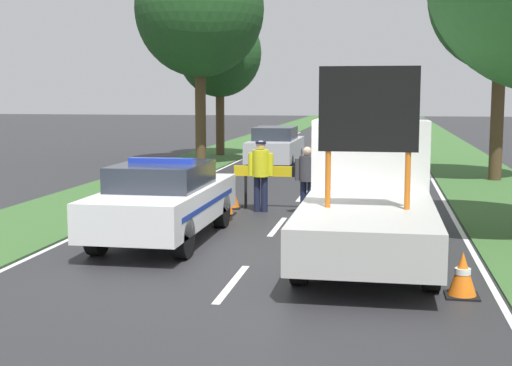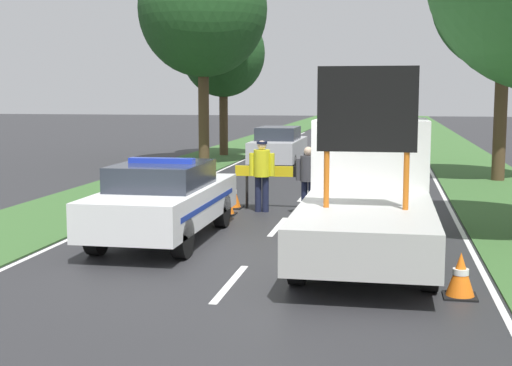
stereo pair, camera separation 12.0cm
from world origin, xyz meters
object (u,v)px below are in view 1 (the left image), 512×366
at_px(police_car, 164,199).
at_px(work_truck, 369,189).
at_px(traffic_cone_centre_front, 410,209).
at_px(traffic_cone_near_truck, 231,194).
at_px(queued_car_sedan_silver, 276,147).
at_px(road_barrier, 292,174).
at_px(queued_car_suv_grey, 373,161).
at_px(roadside_tree_near_right, 200,9).
at_px(traffic_cone_behind_barrier, 463,275).
at_px(pedestrian_civilian, 307,175).
at_px(police_officer, 261,170).
at_px(traffic_cone_near_police, 225,202).
at_px(roadside_tree_near_left, 220,54).

height_order(police_car, work_truck, work_truck).
bearing_deg(traffic_cone_centre_front, traffic_cone_near_truck, 163.03).
xyz_separation_m(work_truck, traffic_cone_centre_front, (0.86, 2.89, -0.82)).
relative_size(police_car, queued_car_sedan_silver, 1.05).
distance_m(road_barrier, traffic_cone_near_truck, 1.63).
relative_size(work_truck, traffic_cone_centre_front, 9.92).
relative_size(queued_car_suv_grey, queued_car_sedan_silver, 0.89).
distance_m(road_barrier, roadside_tree_near_right, 12.94).
bearing_deg(queued_car_sedan_silver, roadside_tree_near_right, -13.63).
xyz_separation_m(work_truck, road_barrier, (-1.98, 4.35, -0.25)).
bearing_deg(traffic_cone_behind_barrier, pedestrian_civilian, 114.21).
distance_m(police_officer, traffic_cone_near_police, 1.19).
height_order(traffic_cone_centre_front, queued_car_sedan_silver, queued_car_sedan_silver).
bearing_deg(roadside_tree_near_right, road_barrier, -64.42).
xyz_separation_m(traffic_cone_centre_front, queued_car_sedan_silver, (-4.74, 11.32, 0.50)).
bearing_deg(work_truck, queued_car_sedan_silver, -74.23).
height_order(road_barrier, traffic_cone_near_truck, road_barrier).
bearing_deg(queued_car_sedan_silver, traffic_cone_near_truck, 92.06).
relative_size(pedestrian_civilian, queued_car_sedan_silver, 0.35).
bearing_deg(traffic_cone_behind_barrier, traffic_cone_near_police, 128.08).
bearing_deg(queued_car_suv_grey, roadside_tree_near_right, -41.70).
height_order(police_car, police_officer, police_officer).
relative_size(police_car, queued_car_suv_grey, 1.19).
distance_m(traffic_cone_centre_front, roadside_tree_near_right, 15.62).
bearing_deg(traffic_cone_centre_front, traffic_cone_near_police, 175.56).
distance_m(traffic_cone_near_police, queued_car_sedan_silver, 11.01).
relative_size(work_truck, queued_car_suv_grey, 1.49).
bearing_deg(police_officer, police_car, 72.38).
relative_size(traffic_cone_near_truck, queued_car_sedan_silver, 0.15).
xyz_separation_m(pedestrian_civilian, queued_car_sedan_silver, (-2.36, 10.69, -0.14)).
bearing_deg(roadside_tree_near_right, traffic_cone_centre_front, -56.73).
bearing_deg(traffic_cone_centre_front, police_officer, 165.72).
relative_size(traffic_cone_behind_barrier, queued_car_suv_grey, 0.16).
bearing_deg(road_barrier, queued_car_suv_grey, 63.98).
bearing_deg(queued_car_sedan_silver, traffic_cone_near_police, 92.30).
height_order(traffic_cone_near_police, traffic_cone_near_truck, traffic_cone_near_truck).
relative_size(police_car, road_barrier, 1.67).
height_order(work_truck, road_barrier, work_truck).
bearing_deg(pedestrian_civilian, roadside_tree_near_left, 90.77).
relative_size(pedestrian_civilian, queued_car_suv_grey, 0.39).
bearing_deg(pedestrian_civilian, traffic_cone_near_police, 169.52).
distance_m(work_truck, roadside_tree_near_right, 17.33).
height_order(road_barrier, traffic_cone_near_police, road_barrier).
distance_m(traffic_cone_near_police, roadside_tree_near_left, 16.88).
xyz_separation_m(traffic_cone_behind_barrier, queued_car_suv_grey, (-1.43, 11.65, 0.50)).
relative_size(traffic_cone_centre_front, traffic_cone_behind_barrier, 0.96).
bearing_deg(work_truck, queued_car_suv_grey, -89.18).
height_order(work_truck, roadside_tree_near_right, roadside_tree_near_right).
bearing_deg(police_officer, traffic_cone_near_truck, -25.54).
bearing_deg(road_barrier, roadside_tree_near_left, 107.34).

